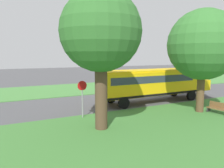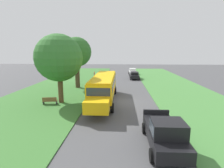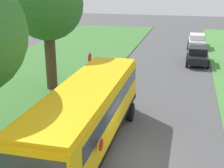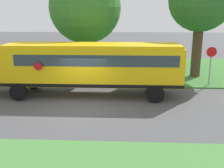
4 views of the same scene
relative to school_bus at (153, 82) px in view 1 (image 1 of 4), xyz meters
name	(u,v)px [view 1 (image 1 of 4)]	position (x,y,z in m)	size (l,w,h in m)	color
ground_plane	(140,98)	(2.21, -0.09, -1.92)	(120.00, 120.00, 0.00)	#4C4C4F
grass_verge	(224,123)	(-7.79, -0.09, -1.88)	(12.00, 80.00, 0.08)	#3D7533
grass_far_side	(105,87)	(11.21, -0.09, -1.89)	(10.00, 80.00, 0.07)	#47843D
school_bus	(153,82)	(0.00, 0.00, 0.00)	(2.85, 12.42, 3.16)	yellow
pickup_truck	(190,80)	(4.91, -10.24, -0.85)	(2.28, 5.40, 2.10)	black
oak_tree_beside_bus	(203,44)	(-5.05, -0.87, 3.50)	(5.43, 5.43, 8.06)	brown
oak_tree_roadside_mid	(100,33)	(-5.28, 7.90, 3.86)	(4.81, 4.81, 8.35)	#4C3826
stop_sign	(82,95)	(-2.39, 8.04, -0.19)	(0.08, 0.68, 2.74)	gray
park_bench	(218,108)	(-6.07, -1.67, -1.45)	(1.66, 0.73, 0.92)	brown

